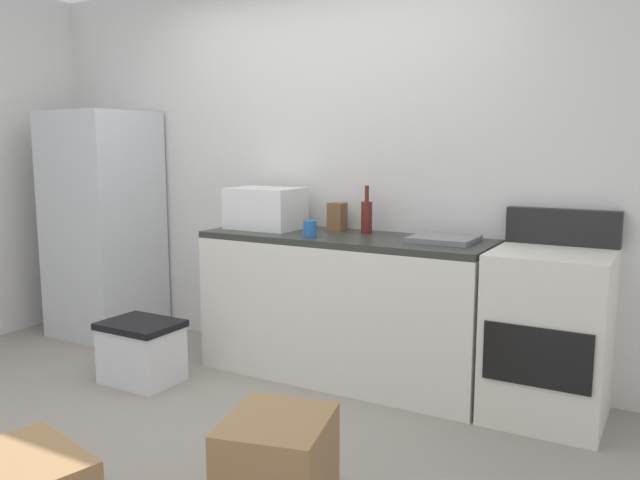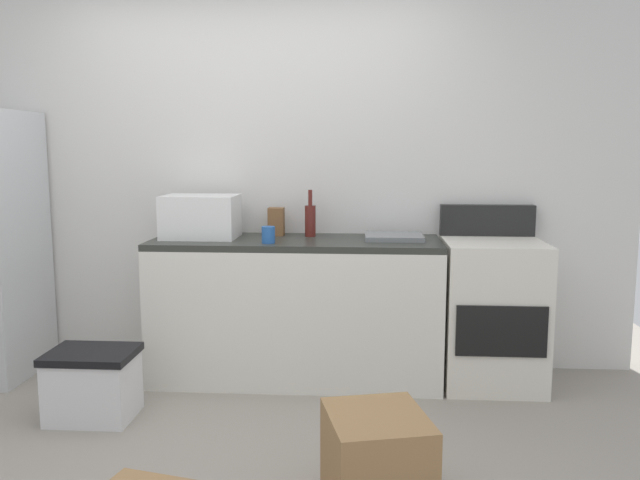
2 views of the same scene
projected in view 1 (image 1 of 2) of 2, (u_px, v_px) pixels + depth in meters
The scene contains 12 objects.
ground_plane at pixel (178, 440), 3.17m from camera, with size 6.00×6.00×0.00m, color gray.
wall_back at pixel (329, 167), 4.31m from camera, with size 5.00×0.10×2.60m, color silver.
kitchen_counter at pixel (344, 307), 3.98m from camera, with size 1.80×0.60×0.90m.
refrigerator at pixel (104, 224), 4.89m from camera, with size 0.68×0.66×1.70m, color silver.
stove_oven at pixel (549, 332), 3.39m from camera, with size 0.60×0.61×1.10m.
microwave at pixel (266, 208), 4.22m from camera, with size 0.46×0.34×0.27m, color white.
sink_basin at pixel (444, 239), 3.67m from camera, with size 0.36×0.32×0.03m, color slate.
wine_bottle at pixel (367, 216), 3.99m from camera, with size 0.07×0.07×0.30m.
coffee_mug at pixel (310, 229), 3.84m from camera, with size 0.08×0.08×0.10m, color #2659A5.
knife_block at pixel (337, 217), 4.13m from camera, with size 0.10×0.10×0.18m, color brown.
cardboard_box_medium at pixel (277, 467), 2.50m from camera, with size 0.39×0.44×0.40m, color olive.
storage_bin at pixel (142, 351), 3.93m from camera, with size 0.46×0.36×0.38m.
Camera 1 is at (2.09, -2.24, 1.45)m, focal length 35.94 mm.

